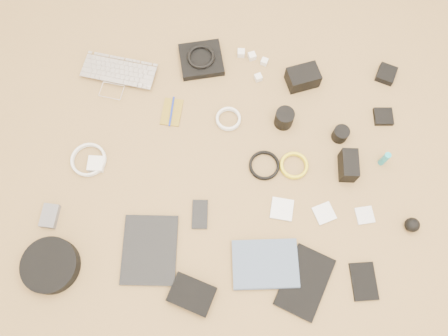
{
  "coord_description": "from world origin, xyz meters",
  "views": [
    {
      "loc": [
        -0.0,
        -0.54,
        1.61
      ],
      "look_at": [
        -0.01,
        0.01,
        0.02
      ],
      "focal_mm": 35.0,
      "sensor_mm": 36.0,
      "label": 1
    }
  ],
  "objects_px": {
    "dslr_camera": "(303,78)",
    "paperback": "(267,289)",
    "tablet": "(150,250)",
    "headphone_case": "(51,265)",
    "laptop": "(116,80)",
    "phone": "(200,214)"
  },
  "relations": [
    {
      "from": "dslr_camera",
      "to": "paperback",
      "type": "xyz_separation_m",
      "value": [
        -0.16,
        -0.84,
        -0.02
      ]
    },
    {
      "from": "tablet",
      "to": "headphone_case",
      "type": "distance_m",
      "value": 0.35
    },
    {
      "from": "laptop",
      "to": "paperback",
      "type": "height_order",
      "value": "same"
    },
    {
      "from": "tablet",
      "to": "headphone_case",
      "type": "bearing_deg",
      "value": -169.21
    },
    {
      "from": "dslr_camera",
      "to": "headphone_case",
      "type": "height_order",
      "value": "dslr_camera"
    },
    {
      "from": "headphone_case",
      "to": "paperback",
      "type": "bearing_deg",
      "value": -5.02
    },
    {
      "from": "laptop",
      "to": "headphone_case",
      "type": "distance_m",
      "value": 0.78
    },
    {
      "from": "dslr_camera",
      "to": "phone",
      "type": "relative_size",
      "value": 1.13
    },
    {
      "from": "laptop",
      "to": "phone",
      "type": "relative_size",
      "value": 2.76
    },
    {
      "from": "tablet",
      "to": "phone",
      "type": "relative_size",
      "value": 2.29
    },
    {
      "from": "phone",
      "to": "tablet",
      "type": "bearing_deg",
      "value": -143.03
    },
    {
      "from": "dslr_camera",
      "to": "phone",
      "type": "xyz_separation_m",
      "value": [
        -0.4,
        -0.57,
        -0.03
      ]
    },
    {
      "from": "tablet",
      "to": "paperback",
      "type": "xyz_separation_m",
      "value": [
        0.42,
        -0.13,
        0.01
      ]
    },
    {
      "from": "paperback",
      "to": "phone",
      "type": "bearing_deg",
      "value": 39.81
    },
    {
      "from": "phone",
      "to": "paperback",
      "type": "xyz_separation_m",
      "value": [
        0.25,
        -0.27,
        0.01
      ]
    },
    {
      "from": "laptop",
      "to": "phone",
      "type": "bearing_deg",
      "value": -45.26
    },
    {
      "from": "dslr_camera",
      "to": "paperback",
      "type": "height_order",
      "value": "dslr_camera"
    },
    {
      "from": "dslr_camera",
      "to": "headphone_case",
      "type": "relative_size",
      "value": 0.63
    },
    {
      "from": "dslr_camera",
      "to": "laptop",
      "type": "bearing_deg",
      "value": 163.53
    },
    {
      "from": "laptop",
      "to": "tablet",
      "type": "xyz_separation_m",
      "value": [
        0.19,
        -0.7,
        -0.01
      ]
    },
    {
      "from": "tablet",
      "to": "phone",
      "type": "xyz_separation_m",
      "value": [
        0.18,
        0.14,
        -0.0
      ]
    },
    {
      "from": "phone",
      "to": "laptop",
      "type": "bearing_deg",
      "value": 123.08
    }
  ]
}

